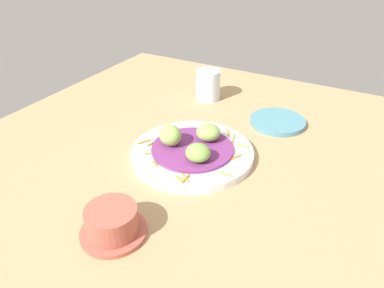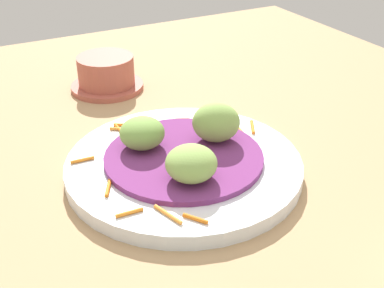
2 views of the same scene
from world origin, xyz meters
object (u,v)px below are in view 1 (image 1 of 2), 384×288
(terracotta_bowl, at_px, (112,223))
(guac_scoop_center, at_px, (208,132))
(guac_scoop_right, at_px, (170,135))
(side_plate_small, at_px, (278,122))
(guac_scoop_left, at_px, (198,153))
(water_glass, at_px, (208,85))
(main_plate, at_px, (192,153))

(terracotta_bowl, bearing_deg, guac_scoop_center, 176.75)
(guac_scoop_right, xyz_separation_m, side_plate_small, (-0.25, 0.17, -0.04))
(guac_scoop_center, distance_m, guac_scoop_right, 0.09)
(side_plate_small, bearing_deg, guac_scoop_right, -34.02)
(terracotta_bowl, bearing_deg, side_plate_small, 166.36)
(guac_scoop_left, distance_m, side_plate_small, 0.29)
(guac_scoop_right, relative_size, terracotta_bowl, 0.50)
(guac_scoop_left, relative_size, water_glass, 0.60)
(main_plate, distance_m, guac_scoop_right, 0.06)
(main_plate, height_order, water_glass, water_glass)
(main_plate, distance_m, guac_scoop_left, 0.06)
(main_plate, bearing_deg, terracotta_bowl, -0.64)
(side_plate_small, xyz_separation_m, water_glass, (-0.05, -0.23, 0.04))
(guac_scoop_right, bearing_deg, water_glass, -169.00)
(water_glass, bearing_deg, guac_scoop_center, 26.64)
(guac_scoop_right, bearing_deg, guac_scoop_left, 72.67)
(side_plate_small, bearing_deg, water_glass, -103.17)
(main_plate, relative_size, guac_scoop_center, 4.95)
(main_plate, relative_size, side_plate_small, 1.92)
(guac_scoop_right, bearing_deg, terracotta_bowl, 10.15)
(main_plate, bearing_deg, guac_scoop_center, 162.67)
(guac_scoop_right, distance_m, water_glass, 0.31)
(side_plate_small, distance_m, terracotta_bowl, 0.52)
(guac_scoop_center, bearing_deg, water_glass, -153.36)
(guac_scoop_left, relative_size, guac_scoop_right, 0.93)
(guac_scoop_left, xyz_separation_m, side_plate_small, (-0.27, 0.09, -0.03))
(guac_scoop_left, distance_m, water_glass, 0.36)
(guac_scoop_left, xyz_separation_m, terracotta_bowl, (0.23, -0.04, -0.02))
(guac_scoop_center, distance_m, terracotta_bowl, 0.31)
(water_glass, bearing_deg, main_plate, 20.24)
(side_plate_small, bearing_deg, guac_scoop_center, -28.77)
(guac_scoop_right, distance_m, side_plate_small, 0.30)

